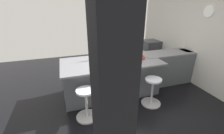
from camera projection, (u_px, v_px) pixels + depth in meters
ground_plane at (108, 98)px, 3.69m from camera, size 7.34×7.34×0.00m
interior_partition_left at (205, 32)px, 3.88m from camera, size 0.15×5.65×2.92m
sink_cabinet at (178, 65)px, 4.45m from camera, size 2.37×0.60×1.18m
oven_range at (150, 52)px, 5.81m from camera, size 0.60×0.61×0.87m
kitchen_island at (111, 77)px, 3.76m from camera, size 2.33×1.13×0.89m
stool_by_window at (152, 92)px, 3.38m from camera, size 0.44×0.44×0.64m
stool_middle at (121, 98)px, 3.17m from camera, size 0.44×0.44×0.64m
stool_near_camera at (86, 105)px, 2.96m from camera, size 0.44×0.44×0.64m
cutting_board at (109, 58)px, 3.70m from camera, size 0.36×0.24×0.02m
apple_green at (111, 56)px, 3.69m from camera, size 0.08×0.08×0.08m
apple_yellow at (105, 56)px, 3.70m from camera, size 0.07×0.07×0.07m
water_bottle at (93, 55)px, 3.58m from camera, size 0.06×0.06×0.31m
fruit_bowl at (140, 57)px, 3.70m from camera, size 0.24×0.24×0.07m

